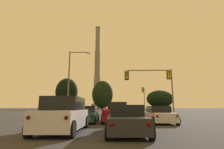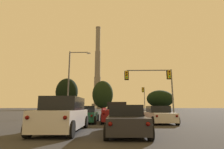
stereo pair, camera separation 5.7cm
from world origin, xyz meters
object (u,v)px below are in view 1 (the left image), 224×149
at_px(suv_left_lane_second, 64,115).
at_px(sedan_center_lane_second, 126,120).
at_px(sedan_left_lane_front, 87,115).
at_px(smokestack, 97,75).
at_px(sedan_right_lane_front, 159,115).
at_px(street_lamp, 72,76).
at_px(traffic_light_far_right, 144,96).
at_px(traffic_light_overhead_right, 156,80).
at_px(pickup_truck_center_lane_front, 117,113).

xyz_separation_m(suv_left_lane_second, sedan_center_lane_second, (3.37, -0.42, -0.23)).
bearing_deg(sedan_left_lane_front, smokestack, 94.21).
xyz_separation_m(sedan_left_lane_front, sedan_right_lane_front, (6.26, -0.39, 0.00)).
distance_m(sedan_right_lane_front, street_lamp, 14.26).
bearing_deg(traffic_light_far_right, street_lamp, -123.45).
xyz_separation_m(sedan_right_lane_front, smokestack, (-18.12, 110.69, 23.77)).
bearing_deg(smokestack, traffic_light_overhead_right, -79.27).
xyz_separation_m(suv_left_lane_second, smokestack, (-11.66, 116.38, 23.54)).
height_order(sedan_right_lane_front, traffic_light_overhead_right, traffic_light_overhead_right).
distance_m(traffic_light_overhead_right, smokestack, 107.24).
relative_size(suv_left_lane_second, pickup_truck_center_lane_front, 0.88).
bearing_deg(sedan_left_lane_front, street_lamp, 111.57).
xyz_separation_m(sedan_left_lane_front, traffic_light_far_right, (9.40, 28.34, 3.47)).
bearing_deg(traffic_light_far_right, sedan_center_lane_second, -100.15).
height_order(suv_left_lane_second, pickup_truck_center_lane_front, suv_left_lane_second).
xyz_separation_m(traffic_light_overhead_right, street_lamp, (-11.46, 1.78, 0.92)).
distance_m(suv_left_lane_second, pickup_truck_center_lane_front, 7.30).
distance_m(pickup_truck_center_lane_front, street_lamp, 11.25).
relative_size(suv_left_lane_second, street_lamp, 0.53).
bearing_deg(street_lamp, pickup_truck_center_lane_front, -51.02).
distance_m(suv_left_lane_second, sedan_left_lane_front, 6.08).
bearing_deg(suv_left_lane_second, traffic_light_far_right, 73.48).
bearing_deg(traffic_light_overhead_right, suv_left_lane_second, -121.90).
bearing_deg(sedan_right_lane_front, suv_left_lane_second, -140.16).
distance_m(suv_left_lane_second, sedan_center_lane_second, 3.41).
height_order(pickup_truck_center_lane_front, traffic_light_overhead_right, traffic_light_overhead_right).
distance_m(sedan_center_lane_second, pickup_truck_center_lane_front, 7.14).
bearing_deg(sedan_left_lane_front, sedan_center_lane_second, -65.94).
bearing_deg(sedan_right_lane_front, pickup_truck_center_lane_front, 162.65).
bearing_deg(smokestack, traffic_light_far_right, -75.46).
bearing_deg(sedan_left_lane_front, traffic_light_far_right, 69.72).
relative_size(suv_left_lane_second, sedan_center_lane_second, 1.04).
xyz_separation_m(sedan_right_lane_front, traffic_light_overhead_right, (1.50, 7.11, 4.09)).
bearing_deg(sedan_left_lane_front, sedan_right_lane_front, -5.47).
relative_size(sedan_left_lane_front, traffic_light_overhead_right, 0.76).
bearing_deg(street_lamp, suv_left_lane_second, -76.53).
xyz_separation_m(sedan_left_lane_front, sedan_center_lane_second, (3.17, -6.49, 0.00)).
distance_m(pickup_truck_center_lane_front, traffic_light_far_right, 28.71).
bearing_deg(pickup_truck_center_lane_front, traffic_light_far_right, 79.10).
distance_m(street_lamp, smokestack, 103.83).
relative_size(pickup_truck_center_lane_front, traffic_light_far_right, 0.88).
bearing_deg(sedan_right_lane_front, traffic_light_far_right, 82.26).
bearing_deg(suv_left_lane_second, sedan_center_lane_second, -8.00).
xyz_separation_m(street_lamp, smokestack, (-8.17, 101.80, 18.76)).
relative_size(sedan_left_lane_front, sedan_right_lane_front, 1.00).
distance_m(pickup_truck_center_lane_front, traffic_light_overhead_right, 8.87).
height_order(pickup_truck_center_lane_front, traffic_light_far_right, traffic_light_far_right).
relative_size(sedan_center_lane_second, street_lamp, 0.51).
bearing_deg(traffic_light_far_right, traffic_light_overhead_right, -94.33).
height_order(sedan_center_lane_second, traffic_light_overhead_right, traffic_light_overhead_right).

